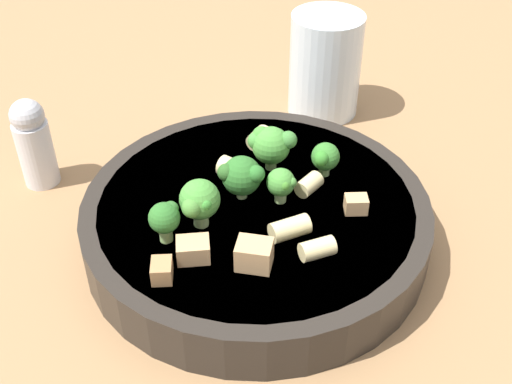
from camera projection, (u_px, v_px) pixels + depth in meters
ground_plane at (256, 240)px, 0.54m from camera, size 2.00×2.00×0.00m
pasta_bowl at (256, 218)px, 0.52m from camera, size 0.28×0.28×0.04m
broccoli_floret_0 at (270, 144)px, 0.54m from camera, size 0.03×0.04×0.04m
broccoli_floret_1 at (281, 183)px, 0.50m from camera, size 0.02×0.02×0.03m
broccoli_floret_2 at (325, 157)px, 0.53m from camera, size 0.03×0.02×0.03m
broccoli_floret_3 at (199, 200)px, 0.48m from camera, size 0.04×0.03×0.04m
broccoli_floret_4 at (165, 218)px, 0.47m from camera, size 0.03×0.02×0.03m
broccoli_floret_5 at (239, 177)px, 0.50m from camera, size 0.03×0.03×0.04m
rigatoni_0 at (317, 249)px, 0.46m from camera, size 0.03×0.03×0.01m
rigatoni_1 at (309, 185)px, 0.52m from camera, size 0.02×0.02×0.01m
rigatoni_2 at (233, 169)px, 0.53m from camera, size 0.02×0.02×0.02m
rigatoni_3 at (260, 138)px, 0.57m from camera, size 0.02×0.02×0.02m
rigatoni_4 at (290, 228)px, 0.48m from camera, size 0.03×0.03×0.02m
chicken_chunk_0 at (356, 204)px, 0.50m from camera, size 0.02×0.02×0.01m
chicken_chunk_1 at (254, 255)px, 0.45m from camera, size 0.03×0.03×0.02m
chicken_chunk_2 at (193, 250)px, 0.46m from camera, size 0.03×0.03×0.02m
chicken_chunk_3 at (162, 271)px, 0.44m from camera, size 0.02×0.02×0.01m
drinking_glass at (325, 70)px, 0.68m from camera, size 0.08×0.08×0.11m
pepper_shaker at (34, 142)px, 0.58m from camera, size 0.03×0.03×0.09m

